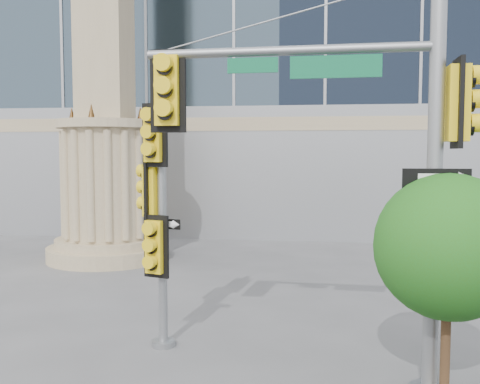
# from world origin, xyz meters

# --- Properties ---
(ground) EXTENTS (120.00, 120.00, 0.00)m
(ground) POSITION_xyz_m (0.00, 0.00, 0.00)
(ground) COLOR #545456
(ground) RESTS_ON ground
(monument) EXTENTS (4.40, 4.40, 16.60)m
(monument) POSITION_xyz_m (-6.00, 9.00, 5.52)
(monument) COLOR tan
(monument) RESTS_ON ground
(main_signal_pole) EXTENTS (5.20, 0.66, 6.70)m
(main_signal_pole) POSITION_xyz_m (2.11, -0.96, 4.15)
(main_signal_pole) COLOR slate
(main_signal_pole) RESTS_ON ground
(secondary_signal_pole) EXTENTS (0.86, 0.79, 4.96)m
(secondary_signal_pole) POSITION_xyz_m (-1.64, 0.48, 2.92)
(secondary_signal_pole) COLOR slate
(secondary_signal_pole) RESTS_ON ground
(street_tree) EXTENTS (2.32, 2.27, 3.62)m
(street_tree) POSITION_xyz_m (3.54, -1.25, 2.38)
(street_tree) COLOR tan
(street_tree) RESTS_ON ground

